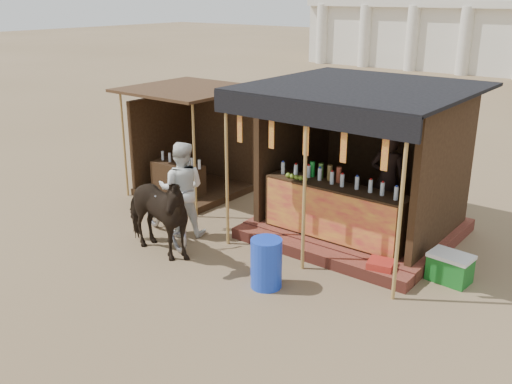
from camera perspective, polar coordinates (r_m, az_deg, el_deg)
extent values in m
plane|color=#846B4C|center=(8.95, -6.39, -9.37)|extent=(120.00, 120.00, 0.00)
cube|color=brown|center=(10.96, 10.30, -3.35)|extent=(3.40, 2.80, 0.22)
cube|color=brown|center=(9.72, 5.96, -6.23)|extent=(3.40, 0.35, 0.20)
cube|color=#382514|center=(9.96, 7.92, -1.94)|extent=(2.60, 0.55, 0.95)
cube|color=red|center=(9.73, 7.07, -2.42)|extent=(2.50, 0.02, 0.88)
cube|color=#382514|center=(11.61, 13.61, 4.79)|extent=(3.00, 0.12, 2.50)
cube|color=#382514|center=(11.25, 3.95, 4.83)|extent=(0.12, 2.50, 2.50)
cube|color=#382514|center=(9.96, 18.39, 1.94)|extent=(0.12, 2.50, 2.50)
cube|color=black|center=(10.07, 10.66, 10.28)|extent=(3.60, 3.60, 0.06)
cube|color=black|center=(8.59, 4.99, 7.79)|extent=(3.60, 0.06, 0.36)
cylinder|color=tan|center=(9.84, -2.94, 2.14)|extent=(0.06, 0.06, 2.75)
cylinder|color=tan|center=(8.93, 4.88, 0.28)|extent=(0.06, 0.06, 2.75)
cylinder|color=tan|center=(8.22, 14.24, -1.96)|extent=(0.06, 0.06, 2.75)
cube|color=red|center=(9.44, -1.63, 6.61)|extent=(0.10, 0.02, 0.55)
cube|color=red|center=(9.05, 1.56, 6.05)|extent=(0.10, 0.02, 0.55)
cube|color=red|center=(8.69, 5.03, 5.43)|extent=(0.10, 0.02, 0.55)
cube|color=red|center=(8.37, 8.77, 4.73)|extent=(0.10, 0.02, 0.55)
cube|color=red|center=(8.09, 12.78, 3.96)|extent=(0.10, 0.02, 0.55)
imported|color=black|center=(10.53, 13.02, 1.19)|extent=(0.71, 0.55, 1.74)
cube|color=#382514|center=(12.94, -6.15, 0.26)|extent=(2.00, 2.00, 0.15)
cube|color=#382514|center=(13.34, -3.47, 5.28)|extent=(1.90, 0.10, 2.10)
cube|color=#382514|center=(13.32, -9.26, 5.05)|extent=(0.10, 1.90, 2.10)
cube|color=#472D19|center=(12.32, -6.85, 10.19)|extent=(2.40, 2.40, 0.06)
cylinder|color=tan|center=(12.70, -13.06, 4.68)|extent=(0.05, 0.05, 2.35)
cylinder|color=tan|center=(11.20, -6.17, 3.12)|extent=(0.05, 0.05, 2.35)
cube|color=#382514|center=(12.51, -7.78, 1.08)|extent=(1.20, 0.50, 0.80)
imported|color=black|center=(9.77, -10.16, -2.17)|extent=(1.82, 0.92, 1.50)
imported|color=gray|center=(10.48, -9.10, -1.89)|extent=(2.13, 1.44, 1.06)
imported|color=white|center=(10.50, -7.43, 0.30)|extent=(1.09, 1.03, 1.77)
cylinder|color=blue|center=(8.72, 1.03, -7.14)|extent=(0.56, 0.56, 0.78)
cube|color=#A6251B|center=(9.25, 12.34, -7.63)|extent=(0.46, 0.43, 0.31)
cube|color=#16671F|center=(9.45, 18.80, -7.34)|extent=(0.65, 0.47, 0.40)
cube|color=white|center=(9.36, 18.95, -6.08)|extent=(0.68, 0.49, 0.06)
cylinder|color=silver|center=(37.55, 6.62, 15.41)|extent=(0.70, 0.70, 3.60)
cylinder|color=silver|center=(36.07, 10.82, 15.05)|extent=(0.70, 0.70, 3.60)
cylinder|color=silver|center=(34.80, 15.34, 14.58)|extent=(0.70, 0.70, 3.60)
cylinder|color=silver|center=(33.74, 20.14, 13.98)|extent=(0.70, 0.70, 3.60)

